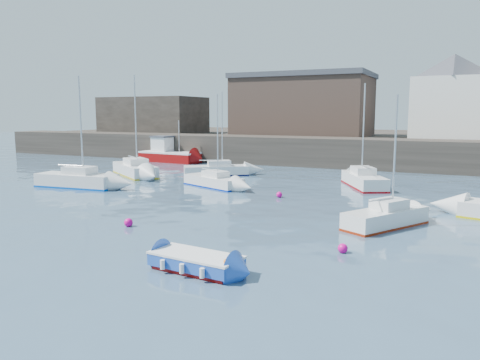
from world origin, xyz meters
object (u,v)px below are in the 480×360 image
at_px(buoy_near, 129,226).
at_px(sailboat_b, 214,181).
at_px(sailboat_a, 77,180).
at_px(sailboat_h, 216,170).
at_px(fishing_boat, 168,154).
at_px(sailboat_c, 386,217).
at_px(sailboat_f, 364,180).
at_px(sailboat_e, 135,169).
at_px(buoy_far, 279,197).
at_px(buoy_mid, 343,253).
at_px(blue_dinghy, 196,262).

bearing_deg(buoy_near, sailboat_b, 99.78).
height_order(sailboat_a, sailboat_h, sailboat_a).
height_order(fishing_boat, buoy_near, fishing_boat).
relative_size(sailboat_b, buoy_near, 15.97).
bearing_deg(sailboat_b, sailboat_c, -28.62).
bearing_deg(sailboat_b, sailboat_f, 24.88).
xyz_separation_m(sailboat_e, buoy_far, (15.68, -4.82, -0.58)).
distance_m(sailboat_h, buoy_far, 12.22).
bearing_deg(sailboat_b, fishing_boat, 134.01).
bearing_deg(buoy_mid, blue_dinghy, -133.30).
bearing_deg(buoy_mid, sailboat_h, 130.16).
xyz_separation_m(sailboat_c, sailboat_h, (-16.76, 13.53, -0.01)).
bearing_deg(buoy_far, sailboat_e, 162.91).
bearing_deg(buoy_mid, fishing_boat, 134.58).
distance_m(blue_dinghy, buoy_far, 15.33).
xyz_separation_m(sailboat_f, buoy_mid, (2.49, -17.56, -0.55)).
bearing_deg(buoy_near, buoy_far, 70.20).
height_order(blue_dinghy, sailboat_f, sailboat_f).
height_order(sailboat_a, buoy_far, sailboat_a).
relative_size(sailboat_e, sailboat_h, 1.19).
xyz_separation_m(sailboat_a, buoy_mid, (22.06, -8.08, -0.58)).
relative_size(sailboat_c, sailboat_h, 0.87).
relative_size(sailboat_e, buoy_far, 22.25).
height_order(fishing_boat, sailboat_h, sailboat_h).
bearing_deg(sailboat_f, buoy_near, -114.67).
height_order(blue_dinghy, sailboat_b, sailboat_b).
distance_m(buoy_mid, buoy_far, 12.61).
xyz_separation_m(blue_dinghy, buoy_near, (-6.43, 4.30, -0.36)).
height_order(blue_dinghy, buoy_mid, blue_dinghy).
bearing_deg(sailboat_c, sailboat_h, 141.09).
bearing_deg(sailboat_a, fishing_boat, 103.44).
relative_size(fishing_boat, buoy_far, 18.57).
relative_size(blue_dinghy, sailboat_a, 0.42).
height_order(sailboat_e, buoy_near, sailboat_e).
xyz_separation_m(sailboat_a, buoy_near, (11.43, -8.24, -0.58)).
bearing_deg(buoy_near, blue_dinghy, -33.74).
bearing_deg(sailboat_h, buoy_far, -41.68).
relative_size(sailboat_a, buoy_mid, 20.71).
bearing_deg(sailboat_h, sailboat_f, -5.20).
relative_size(fishing_boat, buoy_near, 16.95).
bearing_deg(fishing_boat, buoy_near, -59.55).
distance_m(sailboat_a, buoy_mid, 23.50).
height_order(sailboat_h, buoy_near, sailboat_h).
bearing_deg(buoy_near, buoy_mid, 0.84).
xyz_separation_m(fishing_boat, sailboat_h, (10.72, -8.18, -0.44)).
bearing_deg(buoy_mid, sailboat_f, 98.06).
xyz_separation_m(fishing_boat, sailboat_e, (4.16, -11.48, -0.35)).
height_order(sailboat_e, buoy_mid, sailboat_e).
bearing_deg(sailboat_a, sailboat_h, 59.86).
height_order(sailboat_b, buoy_near, sailboat_b).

